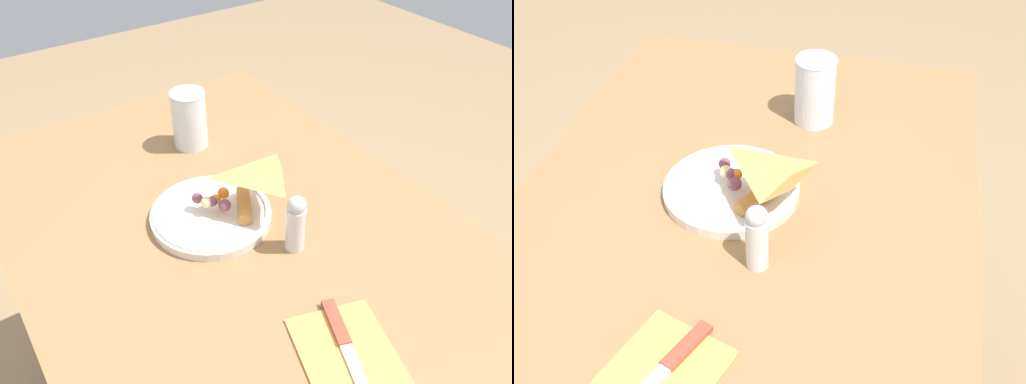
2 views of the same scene
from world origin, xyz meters
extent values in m
cube|color=olive|center=(0.00, 0.00, 0.76)|extent=(1.06, 0.72, 0.03)
cube|color=#4C3823|center=(-0.48, -0.31, 0.37)|extent=(0.06, 0.06, 0.74)
cube|color=#4C3823|center=(-0.48, 0.31, 0.37)|extent=(0.06, 0.06, 0.74)
cylinder|color=silver|center=(-0.04, -0.02, 0.78)|extent=(0.22, 0.22, 0.02)
torus|color=silver|center=(-0.04, -0.02, 0.79)|extent=(0.21, 0.21, 0.01)
pyramid|color=#DBA351|center=(-0.04, -0.03, 0.80)|extent=(0.14, 0.16, 0.02)
cylinder|color=#C68942|center=(-0.01, 0.03, 0.80)|extent=(0.09, 0.06, 0.02)
sphere|color=orange|center=(-0.05, 0.01, 0.81)|extent=(0.02, 0.02, 0.02)
sphere|color=#EFDB93|center=(-0.04, -0.03, 0.81)|extent=(0.02, 0.02, 0.02)
sphere|color=#7A4256|center=(-0.04, -0.02, 0.81)|extent=(0.02, 0.02, 0.02)
sphere|color=#7A4256|center=(-0.06, -0.04, 0.81)|extent=(0.02, 0.02, 0.02)
sphere|color=#7A4256|center=(-0.02, -0.01, 0.81)|extent=(0.02, 0.02, 0.02)
sphere|color=orange|center=(-0.04, -0.01, 0.81)|extent=(0.02, 0.02, 0.02)
cylinder|color=white|center=(-0.28, 0.07, 0.83)|extent=(0.07, 0.07, 0.12)
cylinder|color=#B27F42|center=(-0.28, 0.07, 0.82)|extent=(0.06, 0.06, 0.09)
torus|color=white|center=(-0.28, 0.07, 0.89)|extent=(0.07, 0.07, 0.00)
cube|color=#E59E4C|center=(0.32, -0.02, 0.77)|extent=(0.21, 0.18, 0.00)
cube|color=#99422D|center=(0.26, 0.01, 0.78)|extent=(0.08, 0.05, 0.01)
cylinder|color=silver|center=(0.10, 0.06, 0.81)|extent=(0.03, 0.03, 0.08)
sphere|color=silver|center=(0.10, 0.06, 0.86)|extent=(0.03, 0.03, 0.03)
camera|label=1|loc=(0.56, -0.34, 1.37)|focal=35.00mm
camera|label=2|loc=(0.70, 0.22, 1.43)|focal=45.00mm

